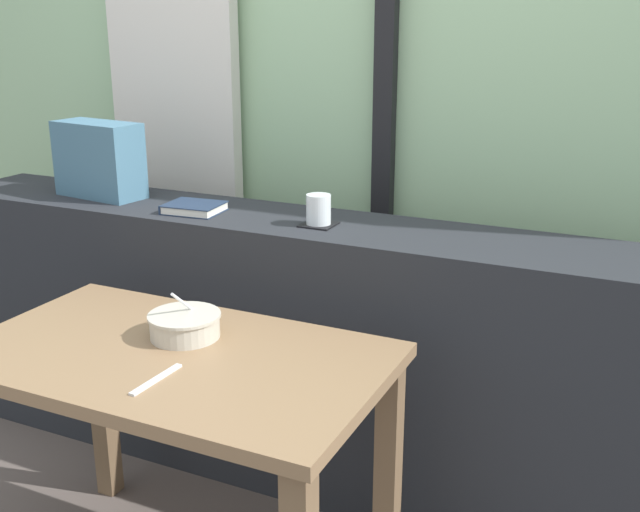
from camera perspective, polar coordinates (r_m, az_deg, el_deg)
The scene contains 11 objects.
outdoor_backdrop at distance 2.78m, azimuth 4.55°, elevation 15.44°, with size 4.80×0.08×2.80m, color #9EC699.
curtain_left_panel at distance 3.09m, azimuth -10.86°, elevation 12.60°, with size 0.56×0.06×2.50m, color silver.
window_divider_post at distance 2.70m, azimuth 4.91°, elevation 13.25°, with size 0.07×0.05×2.60m, color black.
dark_console_ledge at distance 2.51m, azimuth -0.43°, elevation -7.31°, with size 2.80×0.38×0.89m, color #23262B.
breakfast_table at distance 1.99m, azimuth -10.78°, elevation -10.20°, with size 1.06×0.62×0.70m.
coaster_square at distance 2.31m, azimuth -0.11°, elevation 2.36°, with size 0.10×0.10×0.01m, color black.
juice_glass at distance 2.30m, azimuth -0.11°, elevation 3.44°, with size 0.08×0.08×0.09m.
closed_book at distance 2.50m, azimuth -9.42°, elevation 3.58°, with size 0.19×0.16×0.03m.
throw_pillow at distance 2.78m, azimuth -16.18°, elevation 6.93°, with size 0.32×0.14×0.26m, color #426B84.
soup_bowl at distance 2.01m, azimuth -10.03°, elevation -5.11°, with size 0.19×0.19×0.13m.
fork_utensil at distance 1.80m, azimuth -12.14°, elevation -9.00°, with size 0.02×0.17×0.01m, color silver.
Camera 1 is at (0.99, -1.50, 1.49)m, focal length 42.81 mm.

